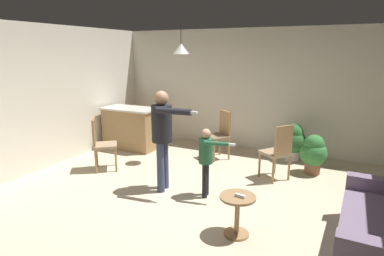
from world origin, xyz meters
name	(u,v)px	position (x,y,z in m)	size (l,w,h in m)	color
ground	(188,204)	(0.00, 0.00, 0.00)	(7.68, 7.68, 0.00)	beige
wall_back	(251,90)	(0.00, 3.20, 1.35)	(6.40, 0.10, 2.70)	silver
wall_left	(29,100)	(-3.20, 0.00, 1.35)	(0.10, 6.40, 2.70)	silver
kitchen_counter	(131,128)	(-2.45, 1.96, 0.48)	(1.26, 0.66, 0.95)	#99754C
side_table_by_couch	(237,211)	(0.91, -0.48, 0.33)	(0.44, 0.44, 0.52)	#99754C
person_adult	(163,130)	(-0.58, 0.29, 1.01)	(0.82, 0.47, 1.62)	#384260
person_child	(206,155)	(0.13, 0.36, 0.67)	(0.58, 0.31, 1.08)	black
dining_chair_by_counter	(278,150)	(0.99, 1.50, 0.55)	(0.59, 0.59, 1.00)	#99754C
dining_chair_near_wall	(101,142)	(-2.11, 0.57, 0.55)	(0.59, 0.59, 1.00)	#99754C
dining_chair_centre_back	(220,133)	(-0.34, 2.20, 0.55)	(0.59, 0.59, 1.00)	#99754C
potted_plant_corner	(314,152)	(1.52, 2.10, 0.40)	(0.48, 0.48, 0.74)	brown
potted_plant_by_wall	(293,141)	(1.06, 2.68, 0.43)	(0.51, 0.51, 0.78)	#B7B2AD
spare_remote_on_table	(240,196)	(0.94, -0.50, 0.54)	(0.04, 0.13, 0.04)	white
ceiling_light_pendant	(181,49)	(-0.97, 1.65, 2.25)	(0.32, 0.32, 0.55)	silver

